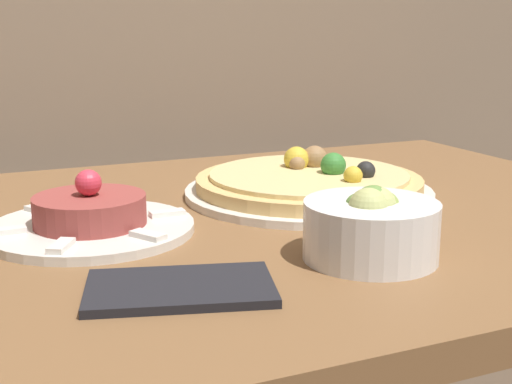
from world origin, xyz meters
name	(u,v)px	position (x,y,z in m)	size (l,w,h in m)	color
dining_table	(247,307)	(0.00, 0.38, 0.64)	(1.09, 0.76, 0.76)	brown
pizza_plate	(309,184)	(0.12, 0.44, 0.78)	(0.33, 0.33, 0.06)	silver
tartare_plate	(90,219)	(-0.19, 0.38, 0.78)	(0.23, 0.23, 0.07)	silver
small_bowl	(371,226)	(0.05, 0.18, 0.79)	(0.13, 0.13, 0.07)	white
napkin	(180,288)	(-0.15, 0.17, 0.76)	(0.18, 0.14, 0.01)	black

